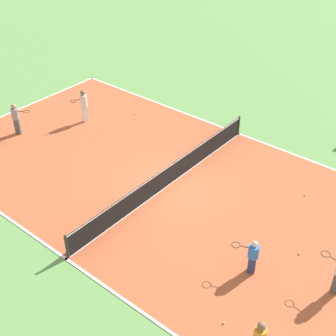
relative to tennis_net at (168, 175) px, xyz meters
The scene contains 10 objects.
ground_plane 0.54m from the tennis_net, ahead, with size 80.00×80.00×0.00m, color #60934C.
court_surface 0.53m from the tennis_net, ahead, with size 11.32×21.61×0.02m.
tennis_net is the anchor object (origin of this frame).
player_far_white 7.11m from the tennis_net, 102.97° to the right, with size 0.97×0.48×1.76m.
player_baseline_gray 8.67m from the tennis_net, 80.73° to the right, with size 0.80×0.96×1.64m.
player_near_blue 5.66m from the tennis_net, 69.11° to the left, with size 0.65×0.99×1.37m.
tennis_ball_near_net 5.73m from the tennis_net, 122.22° to the left, with size 0.07×0.07×0.07m, color #CCE033.
tennis_ball_midcourt 7.24m from the tennis_net, 52.95° to the left, with size 0.07×0.07×0.07m, color #CCE033.
tennis_ball_far_baseline 6.22m from the tennis_net, 87.94° to the left, with size 0.07×0.07×0.07m, color #CCE033.
tennis_ball_right_alley 6.68m from the tennis_net, 125.20° to the right, with size 0.07×0.07×0.07m, color #CCE033.
Camera 1 is at (12.35, 10.15, 11.92)m, focal length 50.00 mm.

